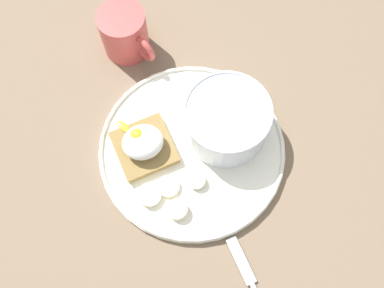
% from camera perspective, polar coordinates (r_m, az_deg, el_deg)
% --- Properties ---
extents(ground_plane, '(1.20, 1.20, 0.02)m').
position_cam_1_polar(ground_plane, '(0.69, -0.00, -1.17)').
color(ground_plane, '#76624D').
rests_on(ground_plane, ground).
extents(plate, '(0.29, 0.29, 0.02)m').
position_cam_1_polar(plate, '(0.67, -0.00, -0.66)').
color(plate, white).
rests_on(plate, ground_plane).
extents(oatmeal_bowl, '(0.13, 0.13, 0.07)m').
position_cam_1_polar(oatmeal_bowl, '(0.65, 4.60, 3.21)').
color(oatmeal_bowl, white).
rests_on(oatmeal_bowl, plate).
extents(toast_slice, '(0.10, 0.10, 0.01)m').
position_cam_1_polar(toast_slice, '(0.66, -6.37, -0.46)').
color(toast_slice, olive).
rests_on(toast_slice, plate).
extents(poached_egg, '(0.07, 0.08, 0.04)m').
position_cam_1_polar(poached_egg, '(0.64, -6.67, 0.34)').
color(poached_egg, white).
rests_on(poached_egg, toast_slice).
extents(banana_slice_front, '(0.04, 0.04, 0.01)m').
position_cam_1_polar(banana_slice_front, '(0.65, -3.16, -5.66)').
color(banana_slice_front, beige).
rests_on(banana_slice_front, plate).
extents(banana_slice_left, '(0.03, 0.03, 0.02)m').
position_cam_1_polar(banana_slice_left, '(0.65, 0.69, -4.92)').
color(banana_slice_left, beige).
rests_on(banana_slice_left, plate).
extents(banana_slice_back, '(0.04, 0.04, 0.02)m').
position_cam_1_polar(banana_slice_back, '(0.63, -1.93, -8.77)').
color(banana_slice_back, '#F3E3BB').
rests_on(banana_slice_back, plate).
extents(banana_slice_right, '(0.05, 0.05, 0.02)m').
position_cam_1_polar(banana_slice_right, '(0.64, -5.69, -6.76)').
color(banana_slice_right, '#F6EEBC').
rests_on(banana_slice_right, plate).
extents(coffee_mug, '(0.08, 0.10, 0.08)m').
position_cam_1_polar(coffee_mug, '(0.74, -8.95, 14.44)').
color(coffee_mug, '#D04E4C').
rests_on(coffee_mug, ground_plane).
extents(knife, '(0.03, 0.13, 0.01)m').
position_cam_1_polar(knife, '(0.64, 7.78, -17.54)').
color(knife, silver).
rests_on(knife, ground_plane).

